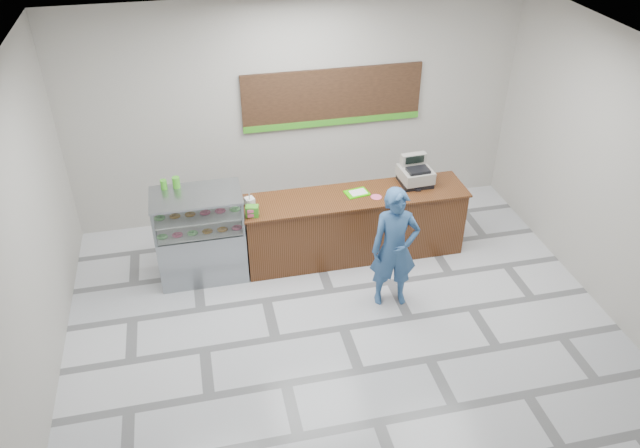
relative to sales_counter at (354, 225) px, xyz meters
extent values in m
plane|color=silver|center=(-0.55, -1.55, -0.52)|extent=(7.00, 7.00, 0.00)
plane|color=#B2ADA4|center=(-0.55, 1.45, 1.23)|extent=(7.00, 0.00, 7.00)
plane|color=silver|center=(-0.55, -1.55, 2.98)|extent=(7.00, 7.00, 0.00)
cube|color=#5A2F19|center=(0.00, 0.00, -0.02)|extent=(3.20, 0.70, 1.00)
cube|color=#5A2F19|center=(0.00, 0.00, 0.50)|extent=(3.26, 0.76, 0.03)
cube|color=gray|center=(-2.22, 0.00, -0.12)|extent=(1.20, 0.70, 0.80)
cube|color=white|center=(-2.22, 0.00, 0.53)|extent=(1.20, 0.70, 0.50)
cube|color=gray|center=(-2.22, 0.00, 0.80)|extent=(1.22, 0.72, 0.03)
cube|color=silver|center=(-2.22, 0.00, 0.30)|extent=(1.14, 0.64, 0.02)
cube|color=silver|center=(-2.22, 0.00, 0.54)|extent=(1.14, 0.64, 0.02)
torus|color=#8BF385|center=(-2.72, -0.10, 0.34)|extent=(0.15, 0.15, 0.05)
torus|color=#E75380|center=(-2.52, -0.10, 0.34)|extent=(0.15, 0.15, 0.05)
torus|color=#8BF385|center=(-2.32, -0.10, 0.34)|extent=(0.15, 0.15, 0.05)
torus|color=#B47927|center=(-2.12, -0.10, 0.34)|extent=(0.15, 0.15, 0.05)
torus|color=#B47927|center=(-1.92, -0.10, 0.34)|extent=(0.15, 0.15, 0.05)
torus|color=#E75380|center=(-1.72, -0.10, 0.34)|extent=(0.15, 0.15, 0.05)
torus|color=#8BF385|center=(-2.72, 0.05, 0.58)|extent=(0.15, 0.15, 0.05)
torus|color=#B47927|center=(-2.52, 0.05, 0.58)|extent=(0.15, 0.15, 0.05)
torus|color=#B47927|center=(-2.32, 0.05, 0.58)|extent=(0.15, 0.15, 0.05)
torus|color=#E75380|center=(-2.12, 0.05, 0.58)|extent=(0.15, 0.15, 0.05)
torus|color=#E75380|center=(-1.92, 0.05, 0.58)|extent=(0.15, 0.15, 0.05)
torus|color=#8BF385|center=(-1.72, 0.05, 0.58)|extent=(0.15, 0.15, 0.05)
cube|color=black|center=(0.00, 1.41, 1.43)|extent=(2.80, 0.05, 0.90)
cube|color=green|center=(0.00, 1.38, 1.03)|extent=(2.80, 0.02, 0.10)
cube|color=black|center=(0.94, 0.14, 0.55)|extent=(0.44, 0.44, 0.07)
cube|color=gray|center=(0.94, 0.14, 0.67)|extent=(0.46, 0.49, 0.18)
cube|color=black|center=(0.94, 0.05, 0.78)|extent=(0.32, 0.24, 0.04)
cube|color=gray|center=(0.94, 0.27, 0.84)|extent=(0.38, 0.13, 0.18)
cube|color=black|center=(0.94, 0.21, 0.86)|extent=(0.29, 0.03, 0.11)
cube|color=black|center=(0.92, -0.04, 0.53)|extent=(0.09, 0.16, 0.04)
cube|color=#33DD00|center=(0.03, 0.04, 0.52)|extent=(0.36, 0.29, 0.02)
cube|color=white|center=(0.05, 0.04, 0.53)|extent=(0.26, 0.20, 0.00)
cube|color=white|center=(-1.50, 0.07, 0.57)|extent=(0.15, 0.15, 0.11)
cylinder|color=silver|center=(-1.50, 0.02, 0.57)|extent=(0.07, 0.07, 0.11)
cube|color=green|center=(-1.50, -0.22, 0.59)|extent=(0.19, 0.15, 0.15)
cylinder|color=#E75380|center=(0.28, -0.12, 0.52)|extent=(0.16, 0.16, 0.00)
cylinder|color=green|center=(-2.62, 0.24, 0.88)|extent=(0.09, 0.09, 0.14)
cylinder|color=green|center=(-2.45, 0.25, 0.89)|extent=(0.10, 0.10, 0.16)
imported|color=#2F5485|center=(0.22, -1.14, 0.35)|extent=(0.68, 0.49, 1.72)
camera|label=1|loc=(-2.16, -7.32, 5.07)|focal=35.00mm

